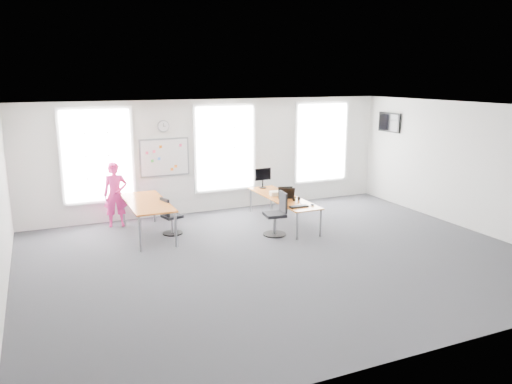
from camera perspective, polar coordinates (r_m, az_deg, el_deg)
name	(u,v)px	position (r m, az deg, el deg)	size (l,w,h in m)	color
floor	(280,257)	(10.21, 2.79, -7.42)	(10.00, 10.00, 0.00)	#2B2A30
ceiling	(282,107)	(9.59, 2.99, 9.64)	(10.00, 10.00, 0.00)	silver
wall_back	(214,156)	(13.42, -4.80, 4.13)	(10.00, 10.00, 0.00)	white
wall_front	(425,247)	(6.59, 18.75, -5.92)	(10.00, 10.00, 0.00)	white
wall_right	(471,167)	(12.80, 23.35, 2.68)	(10.00, 10.00, 0.00)	white
window_left	(97,156)	(12.72, -17.68, 3.98)	(1.60, 0.06, 2.20)	white
window_mid	(225,148)	(13.47, -3.57, 5.04)	(1.60, 0.06, 2.20)	white
window_right	(321,142)	(14.76, 7.47, 5.66)	(1.60, 0.06, 2.20)	white
desk_right	(283,199)	(12.34, 3.09, -0.79)	(0.73, 2.73, 0.67)	#B24D1A
desk_left	(147,204)	(11.61, -12.35, -1.39)	(0.88, 2.20, 0.80)	#B24D1A
chair_right	(277,216)	(11.47, 2.43, -2.79)	(0.54, 0.54, 1.01)	black
chair_left	(170,218)	(11.69, -9.79, -2.97)	(0.49, 0.48, 0.87)	black
person	(116,195)	(12.51, -15.76, -0.29)	(0.58, 0.38, 1.58)	#EE2B84
whiteboard	(165,157)	(13.02, -10.40, 3.91)	(1.20, 0.03, 0.90)	white
wall_clock	(163,126)	(12.92, -10.55, 7.41)	(0.30, 0.30, 0.04)	gray
tv	(389,122)	(14.85, 15.01, 7.70)	(0.06, 0.90, 0.55)	black
keyboard	(299,207)	(11.42, 4.92, -1.67)	(0.45, 0.16, 0.02)	black
mouse	(312,205)	(11.59, 6.46, -1.44)	(0.07, 0.11, 0.04)	black
lens_cap	(301,203)	(11.73, 5.12, -1.31)	(0.06, 0.06, 0.01)	black
headphones	(296,199)	(11.98, 4.62, -0.80)	(0.17, 0.09, 0.10)	black
laptop_sleeve	(286,193)	(12.11, 3.49, -0.14)	(0.37, 0.27, 0.30)	black
paper_stack	(276,193)	(12.50, 2.30, -0.15)	(0.30, 0.22, 0.10)	beige
monitor	(263,176)	(13.27, 0.78, 1.82)	(0.48, 0.20, 0.54)	black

